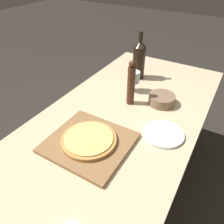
{
  "coord_description": "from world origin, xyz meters",
  "views": [
    {
      "loc": [
        0.44,
        -0.81,
        1.46
      ],
      "look_at": [
        -0.02,
        -0.02,
        0.78
      ],
      "focal_mm": 35.0,
      "sensor_mm": 36.0,
      "label": 1
    }
  ],
  "objects_px": {
    "wine_glass": "(134,78)",
    "small_bowl": "(162,99)",
    "pizza": "(89,139)",
    "wine_bottle": "(139,60)",
    "pepper_mill": "(131,84)"
  },
  "relations": [
    {
      "from": "pizza",
      "to": "wine_bottle",
      "type": "bearing_deg",
      "value": 97.01
    },
    {
      "from": "pizza",
      "to": "wine_bottle",
      "type": "height_order",
      "value": "wine_bottle"
    },
    {
      "from": "wine_bottle",
      "to": "pepper_mill",
      "type": "relative_size",
      "value": 1.2
    },
    {
      "from": "wine_bottle",
      "to": "pepper_mill",
      "type": "bearing_deg",
      "value": -72.65
    },
    {
      "from": "pepper_mill",
      "to": "small_bowl",
      "type": "bearing_deg",
      "value": 28.81
    },
    {
      "from": "wine_glass",
      "to": "small_bowl",
      "type": "bearing_deg",
      "value": -12.0
    },
    {
      "from": "pepper_mill",
      "to": "pizza",
      "type": "bearing_deg",
      "value": -91.46
    },
    {
      "from": "pizza",
      "to": "pepper_mill",
      "type": "xyz_separation_m",
      "value": [
        0.01,
        0.41,
        0.1
      ]
    },
    {
      "from": "wine_bottle",
      "to": "pepper_mill",
      "type": "height_order",
      "value": "wine_bottle"
    },
    {
      "from": "pizza",
      "to": "small_bowl",
      "type": "relative_size",
      "value": 1.67
    },
    {
      "from": "wine_glass",
      "to": "pepper_mill",
      "type": "bearing_deg",
      "value": -71.28
    },
    {
      "from": "pizza",
      "to": "small_bowl",
      "type": "bearing_deg",
      "value": 70.72
    },
    {
      "from": "small_bowl",
      "to": "wine_bottle",
      "type": "bearing_deg",
      "value": 138.93
    },
    {
      "from": "small_bowl",
      "to": "pizza",
      "type": "bearing_deg",
      "value": -109.28
    },
    {
      "from": "wine_bottle",
      "to": "wine_glass",
      "type": "distance_m",
      "value": 0.2
    }
  ]
}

